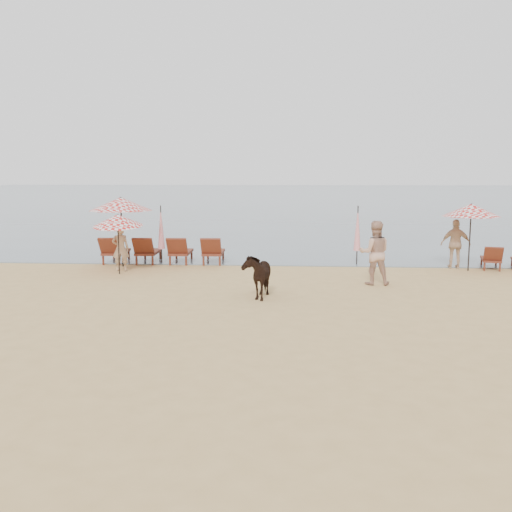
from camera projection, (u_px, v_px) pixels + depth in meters
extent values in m
plane|color=tan|center=(238.00, 349.00, 11.05)|extent=(120.00, 120.00, 0.00)
cube|color=#51606B|center=(289.00, 195.00, 90.02)|extent=(160.00, 140.00, 0.06)
cube|color=maroon|center=(116.00, 252.00, 21.77)|extent=(0.79, 1.61, 0.09)
cube|color=maroon|center=(110.00, 246.00, 20.89)|extent=(0.75, 0.55, 0.69)
cube|color=maroon|center=(149.00, 252.00, 21.73)|extent=(0.79, 1.61, 0.09)
cube|color=maroon|center=(143.00, 247.00, 20.85)|extent=(0.75, 0.55, 0.69)
cube|color=maroon|center=(181.00, 252.00, 21.69)|extent=(0.79, 1.61, 0.09)
cube|color=maroon|center=(177.00, 247.00, 20.81)|extent=(0.75, 0.55, 0.69)
cube|color=maroon|center=(214.00, 252.00, 21.65)|extent=(0.79, 1.61, 0.09)
cube|color=maroon|center=(211.00, 247.00, 20.77)|extent=(0.75, 0.55, 0.69)
cube|color=maroon|center=(491.00, 259.00, 20.35)|extent=(0.89, 1.42, 0.08)
cube|color=maroon|center=(493.00, 255.00, 19.64)|extent=(0.69, 0.56, 0.58)
cylinder|color=black|center=(122.00, 235.00, 20.68)|extent=(0.05, 0.05, 2.33)
cone|color=red|center=(121.00, 204.00, 20.52)|extent=(2.23, 2.23, 0.48)
sphere|color=black|center=(121.00, 198.00, 20.49)|extent=(0.08, 0.08, 0.08)
cylinder|color=black|center=(119.00, 247.00, 19.13)|extent=(0.04, 0.04, 1.87)
cone|color=red|center=(118.00, 220.00, 19.00)|extent=(1.65, 1.68, 0.56)
sphere|color=black|center=(117.00, 215.00, 18.97)|extent=(0.07, 0.07, 0.07)
cylinder|color=black|center=(470.00, 240.00, 19.77)|extent=(0.05, 0.05, 2.17)
cone|color=red|center=(471.00, 210.00, 19.62)|extent=(1.93, 1.93, 0.43)
sphere|color=black|center=(472.00, 205.00, 19.59)|extent=(0.08, 0.08, 0.08)
cylinder|color=black|center=(161.00, 234.00, 21.55)|extent=(0.05, 0.05, 2.18)
cone|color=red|center=(161.00, 227.00, 21.51)|extent=(0.27, 0.27, 1.63)
cylinder|color=black|center=(357.00, 236.00, 21.01)|extent=(0.05, 0.05, 2.20)
cone|color=red|center=(358.00, 228.00, 20.97)|extent=(0.27, 0.27, 1.65)
imported|color=black|center=(257.00, 275.00, 15.58)|extent=(0.77, 1.52, 1.25)
imported|color=tan|center=(121.00, 249.00, 19.74)|extent=(0.63, 0.48, 1.58)
imported|color=tan|center=(375.00, 253.00, 17.34)|extent=(0.96, 0.75, 1.96)
imported|color=tan|center=(456.00, 244.00, 20.28)|extent=(1.06, 0.50, 1.76)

